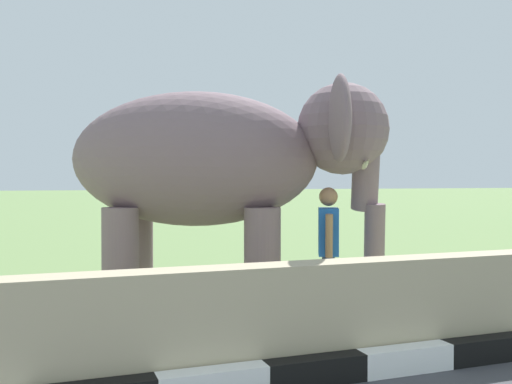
{
  "coord_description": "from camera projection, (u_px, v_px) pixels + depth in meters",
  "views": [
    {
      "loc": [
        -0.25,
        -0.29,
        1.74
      ],
      "look_at": [
        2.16,
        6.27,
        1.6
      ],
      "focal_mm": 40.66,
      "sensor_mm": 36.0,
      "label": 1
    }
  ],
  "objects": [
    {
      "name": "elephant",
      "position": [
        224.0,
        163.0,
        7.34
      ],
      "size": [
        4.06,
        3.1,
        2.97
      ],
      "color": "slate",
      "rests_on": "ground_plane"
    },
    {
      "name": "barrier_parapet",
      "position": [
        311.0,
        318.0,
        5.21
      ],
      "size": [
        28.0,
        0.36,
        1.0
      ],
      "primitive_type": "cube",
      "color": "tan",
      "rests_on": "ground_plane"
    },
    {
      "name": "person_handler",
      "position": [
        328.0,
        246.0,
        7.14
      ],
      "size": [
        0.39,
        0.66,
        1.66
      ],
      "color": "navy",
      "rests_on": "ground_plane"
    }
  ]
}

